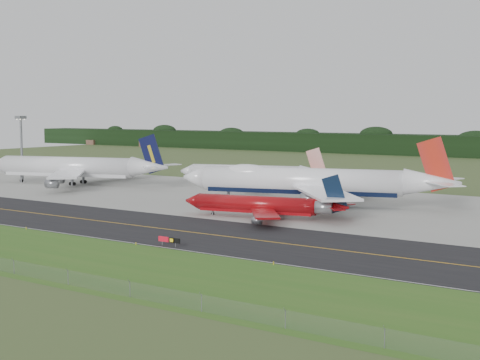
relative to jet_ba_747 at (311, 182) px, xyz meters
name	(u,v)px	position (x,y,z in m)	size (l,w,h in m)	color
ground	(177,226)	(-9.03, -45.98, -6.45)	(600.00, 600.00, 0.00)	#304520
grass_verge	(53,255)	(-9.03, -80.98, -6.45)	(400.00, 30.00, 0.01)	#2F5E1B
taxiway	(166,229)	(-9.03, -49.98, -6.44)	(400.00, 32.00, 0.02)	black
apron	(290,201)	(-9.03, 5.02, -6.45)	(400.00, 78.00, 0.01)	gray
taxiway_centreline	(166,229)	(-9.03, -49.98, -6.42)	(400.00, 0.40, 0.00)	orange
taxiway_edge_line	(115,240)	(-9.03, -65.48, -6.42)	(400.00, 0.25, 0.00)	silver
jet_ba_747	(311,182)	(0.00, 0.00, 0.00)	(74.22, 60.17, 18.96)	white
jet_red_737	(265,205)	(1.02, -25.52, -3.39)	(40.79, 32.77, 11.07)	maroon
jet_navy_gold	(77,168)	(-92.37, 3.10, -0.58)	(68.16, 58.04, 17.88)	white
jet_star_tail	(253,174)	(-36.36, 29.27, -1.89)	(50.99, 41.65, 13.69)	white
floodlight_mast	(21,136)	(-119.45, 1.54, 9.92)	(2.95, 2.95, 23.77)	slate
taxiway_sign	(169,240)	(3.30, -63.98, -5.27)	(5.06, 0.23, 1.69)	slate
edge_marker_left	(26,228)	(-33.99, -66.48, -6.20)	(0.16, 0.16, 0.50)	yellow
edge_marker_center	(136,244)	(-2.72, -66.48, -6.20)	(0.16, 0.16, 0.50)	yellow
edge_marker_right	(274,263)	(27.35, -66.48, -6.20)	(0.16, 0.16, 0.50)	yellow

